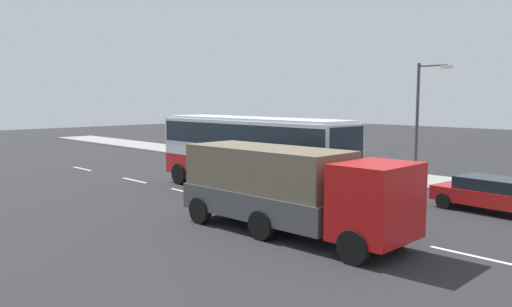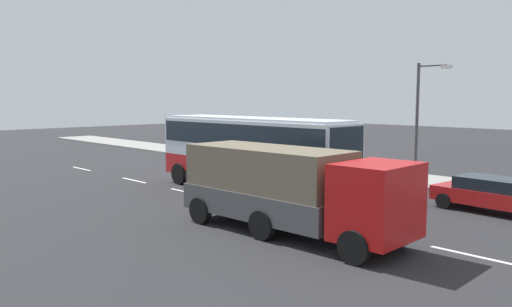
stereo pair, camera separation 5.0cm
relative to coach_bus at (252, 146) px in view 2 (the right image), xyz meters
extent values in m
plane|color=#28282B|center=(1.68, -0.41, -2.22)|extent=(120.00, 120.00, 0.00)
cube|color=gray|center=(1.68, 8.53, -2.14)|extent=(80.00, 4.00, 0.15)
cube|color=white|center=(-13.45, -2.25, -2.21)|extent=(2.40, 0.16, 0.01)
cube|color=white|center=(-7.04, -2.25, -2.21)|extent=(2.40, 0.16, 0.01)
cube|color=white|center=(-2.28, -2.25, -2.21)|extent=(2.40, 0.16, 0.01)
cube|color=white|center=(4.59, -2.25, -2.21)|extent=(2.40, 0.16, 0.01)
cube|color=white|center=(11.52, -2.25, -2.21)|extent=(2.40, 0.16, 0.01)
cube|color=red|center=(0.00, 0.00, -1.15)|extent=(10.96, 2.49, 1.04)
cube|color=silver|center=(0.00, 0.00, 0.31)|extent=(10.96, 2.49, 1.88)
cube|color=#1E2833|center=(0.00, 0.00, 0.58)|extent=(10.74, 2.51, 1.03)
cube|color=#1E2833|center=(5.43, 0.02, 0.40)|extent=(0.13, 2.24, 1.50)
cube|color=silver|center=(0.00, 0.00, 1.31)|extent=(10.52, 2.34, 0.12)
cylinder|color=black|center=(3.87, 1.19, -1.67)|extent=(1.10, 0.30, 1.10)
cylinder|color=black|center=(3.88, -1.15, -1.67)|extent=(1.10, 0.30, 1.10)
cylinder|color=black|center=(-3.08, 1.16, -1.67)|extent=(1.10, 0.30, 1.10)
cylinder|color=black|center=(-3.07, -1.18, -1.67)|extent=(1.10, 0.30, 1.10)
cylinder|color=black|center=(-4.28, 1.15, -1.67)|extent=(1.10, 0.30, 1.10)
cylinder|color=black|center=(-4.27, -1.19, -1.67)|extent=(1.10, 0.30, 1.10)
cube|color=red|center=(9.61, -4.22, -0.64)|extent=(1.95, 2.47, 2.19)
cube|color=#4C4C4F|center=(5.35, -4.34, -1.29)|extent=(6.31, 2.60, 0.90)
cube|color=#6B604C|center=(5.35, -4.34, -0.11)|extent=(6.06, 2.50, 1.45)
cylinder|color=black|center=(9.61, -3.06, -1.74)|extent=(0.97, 0.31, 0.96)
cylinder|color=black|center=(9.68, -5.37, -1.74)|extent=(0.97, 0.31, 0.96)
cylinder|color=black|center=(6.15, -3.16, -1.74)|extent=(0.97, 0.31, 0.96)
cylinder|color=black|center=(6.22, -5.48, -1.74)|extent=(0.97, 0.31, 0.96)
cylinder|color=black|center=(3.09, -3.25, -1.74)|extent=(0.97, 0.31, 0.96)
cylinder|color=black|center=(3.16, -5.57, -1.74)|extent=(0.97, 0.31, 0.96)
cube|color=#B21919|center=(9.89, 3.85, -1.61)|extent=(4.91, 2.13, 0.58)
cube|color=black|center=(9.76, 3.86, -1.07)|extent=(2.75, 1.83, 0.48)
cylinder|color=black|center=(8.21, 4.83, -1.90)|extent=(0.65, 0.25, 0.64)
cylinder|color=black|center=(8.09, 3.14, -1.90)|extent=(0.65, 0.25, 0.64)
cylinder|color=brown|center=(-4.08, 8.39, -1.65)|extent=(0.14, 0.14, 0.83)
cylinder|color=brown|center=(-4.23, 8.36, -1.65)|extent=(0.14, 0.14, 0.83)
cylinder|color=beige|center=(-4.15, 8.38, -0.92)|extent=(0.32, 0.32, 0.62)
sphere|color=brown|center=(-4.15, 8.38, -0.50)|extent=(0.23, 0.23, 0.23)
cylinder|color=#47474C|center=(4.59, 7.16, 0.98)|extent=(0.16, 0.16, 6.09)
cylinder|color=#47474C|center=(5.32, 7.16, 3.88)|extent=(1.46, 0.10, 0.10)
cube|color=silver|center=(6.05, 7.16, 3.78)|extent=(0.50, 0.24, 0.16)
camera|label=1|loc=(17.54, -16.59, 2.29)|focal=35.78mm
camera|label=2|loc=(17.51, -16.62, 2.29)|focal=35.78mm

